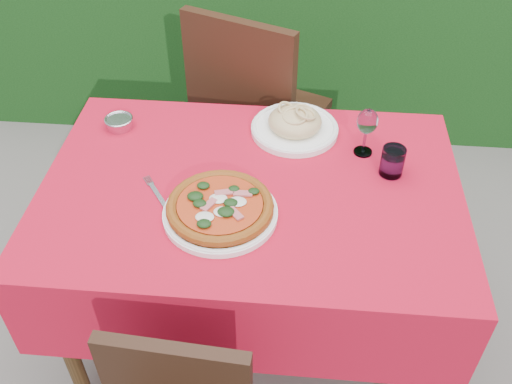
# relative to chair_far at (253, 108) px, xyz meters

# --- Properties ---
(ground) EXTENTS (60.00, 60.00, 0.00)m
(ground) POSITION_rel_chair_far_xyz_m (0.06, -0.67, -0.57)
(ground) COLOR #625C58
(ground) RESTS_ON ground
(dining_table) EXTENTS (1.26, 0.86, 0.75)m
(dining_table) POSITION_rel_chair_far_xyz_m (0.06, -0.67, 0.02)
(dining_table) COLOR #432B15
(dining_table) RESTS_ON ground
(chair_far) EXTENTS (0.59, 0.59, 1.00)m
(chair_far) POSITION_rel_chair_far_xyz_m (0.00, 0.00, 0.00)
(chair_far) COLOR black
(chair_far) RESTS_ON ground
(pizza_plate) EXTENTS (0.34, 0.34, 0.06)m
(pizza_plate) POSITION_rel_chair_far_xyz_m (-0.02, -0.81, 0.20)
(pizza_plate) COLOR white
(pizza_plate) RESTS_ON dining_table
(pasta_plate) EXTENTS (0.29, 0.29, 0.08)m
(pasta_plate) POSITION_rel_chair_far_xyz_m (0.18, -0.39, 0.20)
(pasta_plate) COLOR white
(pasta_plate) RESTS_ON dining_table
(water_glass) EXTENTS (0.07, 0.07, 0.09)m
(water_glass) POSITION_rel_chair_far_xyz_m (0.48, -0.58, 0.22)
(water_glass) COLOR silver
(water_glass) RESTS_ON dining_table
(wine_glass) EXTENTS (0.07, 0.07, 0.16)m
(wine_glass) POSITION_rel_chair_far_xyz_m (0.40, -0.48, 0.29)
(wine_glass) COLOR silver
(wine_glass) RESTS_ON dining_table
(fork) EXTENTS (0.12, 0.17, 0.00)m
(fork) POSITION_rel_chair_far_xyz_m (-0.21, -0.75, 0.18)
(fork) COLOR #B5B5BC
(fork) RESTS_ON dining_table
(steel_ramekin) EXTENTS (0.09, 0.09, 0.03)m
(steel_ramekin) POSITION_rel_chair_far_xyz_m (-0.41, -0.42, 0.19)
(steel_ramekin) COLOR silver
(steel_ramekin) RESTS_ON dining_table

